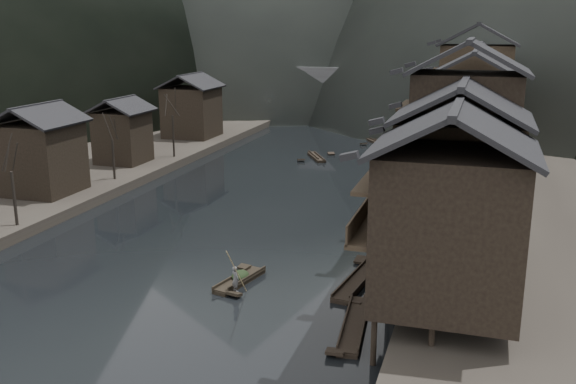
% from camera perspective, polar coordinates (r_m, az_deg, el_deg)
% --- Properties ---
extents(water, '(300.00, 300.00, 0.00)m').
position_cam_1_polar(water, '(46.08, -7.86, -6.14)').
color(water, black).
rests_on(water, ground).
extents(left_bank, '(40.00, 200.00, 1.20)m').
position_cam_1_polar(left_bank, '(96.65, -16.79, 4.80)').
color(left_bank, '#2D2823').
rests_on(left_bank, ground).
extents(stilt_houses, '(9.00, 67.60, 16.60)m').
position_cam_1_polar(stilt_houses, '(59.03, 15.93, 6.94)').
color(stilt_houses, black).
rests_on(stilt_houses, ground).
extents(left_houses, '(8.10, 53.20, 8.73)m').
position_cam_1_polar(left_houses, '(71.56, -16.20, 5.62)').
color(left_houses, black).
rests_on(left_houses, left_bank).
extents(bare_trees, '(3.60, 42.29, 7.20)m').
position_cam_1_polar(bare_trees, '(59.99, -19.55, 4.20)').
color(bare_trees, black).
rests_on(bare_trees, left_bank).
extents(moored_sampans, '(3.18, 67.33, 0.47)m').
position_cam_1_polar(moored_sampans, '(64.93, 10.97, 0.12)').
color(moored_sampans, black).
rests_on(moored_sampans, water).
extents(midriver_boats, '(9.38, 18.06, 0.45)m').
position_cam_1_polar(midriver_boats, '(85.32, 5.33, 3.83)').
color(midriver_boats, black).
rests_on(midriver_boats, water).
extents(stone_bridge, '(40.00, 6.00, 9.00)m').
position_cam_1_polar(stone_bridge, '(112.95, 7.78, 8.96)').
color(stone_bridge, '#4C4C4F').
rests_on(stone_bridge, ground).
extents(hero_sampan, '(2.06, 5.11, 0.44)m').
position_cam_1_polar(hero_sampan, '(42.11, -4.31, -7.81)').
color(hero_sampan, black).
rests_on(hero_sampan, water).
extents(cargo_heap, '(1.11, 1.45, 0.67)m').
position_cam_1_polar(cargo_heap, '(42.11, -4.28, -6.98)').
color(cargo_heap, black).
rests_on(cargo_heap, hero_sampan).
extents(boatman, '(0.72, 0.67, 1.64)m').
position_cam_1_polar(boatman, '(40.10, -4.71, -7.38)').
color(boatman, '#5A5A5D').
rests_on(boatman, hero_sampan).
extents(bamboo_pole, '(0.86, 1.78, 3.66)m').
position_cam_1_polar(bamboo_pole, '(39.10, -4.52, -3.82)').
color(bamboo_pole, '#8C7A51').
rests_on(bamboo_pole, boatman).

